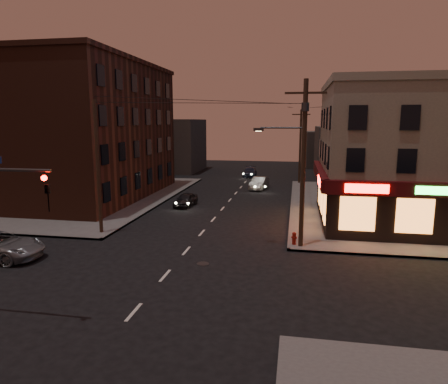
% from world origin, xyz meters
% --- Properties ---
extents(ground, '(120.00, 120.00, 0.00)m').
position_xyz_m(ground, '(0.00, 0.00, 0.00)').
color(ground, black).
rests_on(ground, ground).
extents(sidewalk_ne, '(24.00, 28.00, 0.15)m').
position_xyz_m(sidewalk_ne, '(18.00, 19.00, 0.07)').
color(sidewalk_ne, '#514F4C').
rests_on(sidewalk_ne, ground).
extents(sidewalk_nw, '(24.00, 28.00, 0.15)m').
position_xyz_m(sidewalk_nw, '(-18.00, 19.00, 0.07)').
color(sidewalk_nw, '#514F4C').
rests_on(sidewalk_nw, ground).
extents(pizza_building, '(15.85, 12.85, 10.50)m').
position_xyz_m(pizza_building, '(15.93, 13.43, 5.35)').
color(pizza_building, gray).
rests_on(pizza_building, sidewalk_ne).
extents(brick_apartment, '(12.00, 20.00, 13.00)m').
position_xyz_m(brick_apartment, '(-14.50, 19.00, 6.65)').
color(brick_apartment, '#472317').
rests_on(brick_apartment, sidewalk_nw).
extents(bg_building_ne_a, '(10.00, 12.00, 7.00)m').
position_xyz_m(bg_building_ne_a, '(14.00, 38.00, 3.50)').
color(bg_building_ne_a, '#3F3D3A').
rests_on(bg_building_ne_a, ground).
extents(bg_building_nw, '(9.00, 10.00, 8.00)m').
position_xyz_m(bg_building_nw, '(-13.00, 42.00, 4.00)').
color(bg_building_nw, '#3F3D3A').
rests_on(bg_building_nw, ground).
extents(bg_building_ne_b, '(8.00, 8.00, 6.00)m').
position_xyz_m(bg_building_ne_b, '(12.00, 52.00, 3.00)').
color(bg_building_ne_b, '#3F3D3A').
rests_on(bg_building_ne_b, ground).
extents(utility_pole_main, '(4.20, 0.44, 10.00)m').
position_xyz_m(utility_pole_main, '(6.68, 5.80, 5.76)').
color(utility_pole_main, '#382619').
rests_on(utility_pole_main, sidewalk_ne).
extents(utility_pole_far, '(0.26, 0.26, 9.00)m').
position_xyz_m(utility_pole_far, '(6.80, 32.00, 4.65)').
color(utility_pole_far, '#382619').
rests_on(utility_pole_far, sidewalk_ne).
extents(utility_pole_west, '(0.24, 0.24, 9.00)m').
position_xyz_m(utility_pole_west, '(-6.80, 6.50, 4.65)').
color(utility_pole_west, '#382619').
rests_on(utility_pole_west, sidewalk_nw).
extents(sedan_near, '(1.73, 3.68, 1.22)m').
position_xyz_m(sedan_near, '(-3.53, 16.43, 0.61)').
color(sedan_near, black).
rests_on(sedan_near, ground).
extents(sedan_mid, '(2.06, 4.45, 1.41)m').
position_xyz_m(sedan_mid, '(2.25, 27.00, 0.71)').
color(sedan_mid, slate).
rests_on(sedan_mid, ground).
extents(sedan_far, '(1.99, 4.50, 1.28)m').
position_xyz_m(sedan_far, '(-0.04, 37.42, 0.64)').
color(sedan_far, '#192032').
rests_on(sedan_far, ground).
extents(fire_hydrant, '(0.36, 0.36, 0.80)m').
position_xyz_m(fire_hydrant, '(6.40, 6.00, 0.59)').
color(fire_hydrant, maroon).
rests_on(fire_hydrant, sidewalk_ne).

